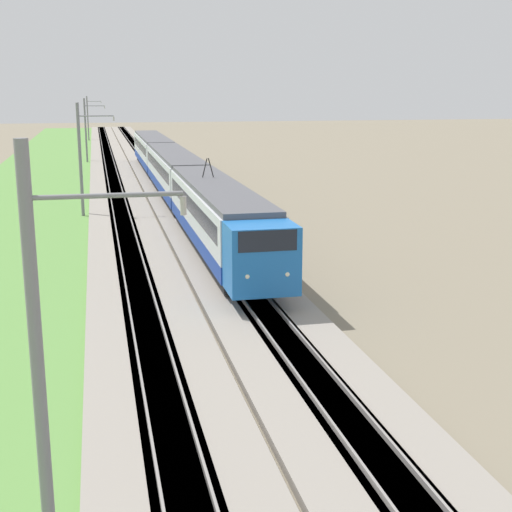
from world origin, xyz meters
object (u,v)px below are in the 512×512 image
at_px(catenary_mast_mid, 81,159).
at_px(catenary_mast_far, 86,130).
at_px(catenary_mast_near, 43,381).
at_px(catenary_mast_distant, 88,118).
at_px(passenger_train, 174,171).

height_order(catenary_mast_mid, catenary_mast_far, catenary_mast_mid).
distance_m(catenary_mast_near, catenary_mast_distant, 118.90).
bearing_deg(catenary_mast_far, passenger_train, -167.81).
xyz_separation_m(catenary_mast_mid, catenary_mast_distant, (79.27, -0.00, -0.08)).
bearing_deg(passenger_train, catenary_mast_near, -8.72).
height_order(catenary_mast_near, catenary_mast_distant, catenary_mast_near).
bearing_deg(catenary_mast_distant, passenger_train, -174.40).
xyz_separation_m(catenary_mast_near, catenary_mast_mid, (39.63, -0.00, -0.06)).
distance_m(passenger_train, catenary_mast_far, 33.72).
bearing_deg(catenary_mast_mid, passenger_train, -46.63).
height_order(catenary_mast_mid, catenary_mast_distant, catenary_mast_mid).
bearing_deg(catenary_mast_mid, catenary_mast_distant, -0.00).
distance_m(catenary_mast_mid, catenary_mast_distant, 79.27).
height_order(catenary_mast_near, catenary_mast_mid, catenary_mast_near).
relative_size(catenary_mast_near, catenary_mast_distant, 1.03).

